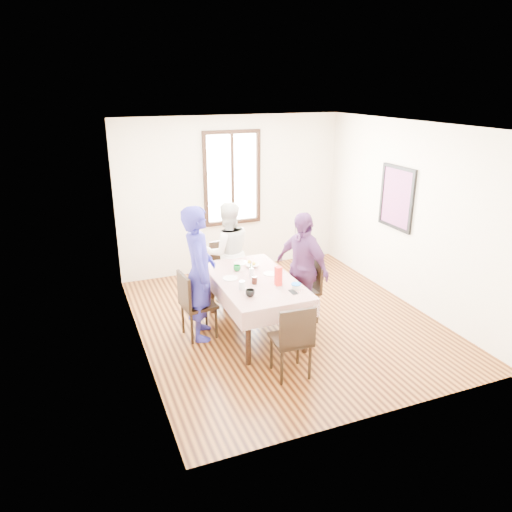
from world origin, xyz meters
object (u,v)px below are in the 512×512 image
person_right (301,268)px  dining_table (255,306)px  chair_right (302,290)px  chair_far (228,272)px  chair_left (199,304)px  person_far (228,252)px  chair_near (291,339)px  person_left (199,273)px

person_right → dining_table: bearing=-105.4°
chair_right → chair_far: (-0.73, 1.07, 0.00)m
chair_left → person_far: bearing=135.9°
chair_right → chair_near: 1.38m
chair_far → person_far: size_ratio=0.59×
chair_right → dining_table: bearing=92.8°
dining_table → chair_right: size_ratio=1.78×
person_left → chair_right: bearing=-80.9°
chair_near → person_far: person_far is taller
chair_near → person_left: size_ratio=0.51×
chair_left → person_far: (0.73, 0.94, 0.32)m
dining_table → chair_near: (0.00, -1.12, 0.08)m
dining_table → chair_left: (-0.73, 0.15, 0.08)m
chair_left → chair_far: size_ratio=1.00×
chair_far → chair_near: bearing=80.1°
chair_left → person_left: person_left is taller
chair_far → chair_near: same height
person_far → person_right: 1.26m
dining_table → chair_near: chair_near is taller
chair_right → person_left: (-1.44, 0.10, 0.44)m
chair_left → chair_right: bearing=79.7°
chair_left → chair_far: same height
chair_near → person_left: 1.52m
chair_left → person_right: size_ratio=0.57×
dining_table → chair_far: chair_far is taller
person_far → person_right: (0.71, -1.04, 0.02)m
chair_right → person_left: 1.51m
person_left → chair_far: bearing=-23.3°
chair_left → chair_right: 1.46m
person_far → person_left: bearing=57.9°
chair_right → person_right: bearing=88.8°
chair_right → person_far: size_ratio=0.59×
dining_table → person_far: size_ratio=1.05×
chair_left → person_far: person_far is taller
dining_table → person_left: size_ratio=0.91×
chair_far → person_right: 1.32m
dining_table → person_left: 0.89m
chair_near → person_right: (0.71, 1.17, 0.34)m
chair_right → chair_near: same height
dining_table → chair_far: 1.12m
person_left → chair_left: bearing=103.1°
dining_table → person_far: (0.00, 1.10, 0.40)m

